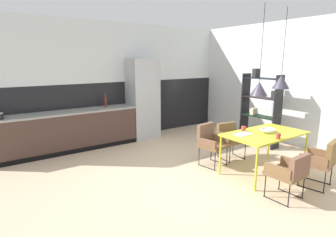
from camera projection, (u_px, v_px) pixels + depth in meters
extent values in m
plane|color=#CAAF8C|center=(204.00, 180.00, 4.71)|extent=(8.80, 8.80, 0.00)
cube|color=black|center=(120.00, 110.00, 7.22)|extent=(6.52, 0.12, 1.49)
cube|color=silver|center=(118.00, 52.00, 6.90)|extent=(6.52, 0.12, 1.49)
cube|color=silver|center=(310.00, 85.00, 6.18)|extent=(0.12, 6.77, 2.97)
cube|color=#453029|center=(67.00, 132.00, 6.15)|extent=(3.21, 0.60, 0.87)
cube|color=gray|center=(65.00, 113.00, 6.06)|extent=(3.24, 0.63, 0.04)
cube|color=black|center=(72.00, 152.00, 5.99)|extent=(3.21, 0.01, 0.10)
cube|color=#ADAFB2|center=(143.00, 99.00, 7.14)|extent=(0.74, 0.60, 2.09)
cube|color=gold|center=(265.00, 134.00, 4.87)|extent=(1.51, 0.86, 0.03)
cylinder|color=gold|center=(220.00, 155.00, 4.86)|extent=(0.04, 0.04, 0.73)
cylinder|color=gold|center=(269.00, 142.00, 5.66)|extent=(0.04, 0.04, 0.73)
cylinder|color=gold|center=(256.00, 169.00, 4.24)|extent=(0.04, 0.04, 0.73)
cylinder|color=gold|center=(305.00, 152.00, 5.04)|extent=(0.04, 0.04, 0.73)
cube|color=brown|center=(232.00, 140.00, 5.65)|extent=(0.54, 0.52, 0.06)
cube|color=brown|center=(226.00, 130.00, 5.79)|extent=(0.46, 0.14, 0.30)
cube|color=brown|center=(240.00, 134.00, 5.73)|extent=(0.11, 0.42, 0.14)
cube|color=brown|center=(224.00, 137.00, 5.54)|extent=(0.11, 0.42, 0.14)
cylinder|color=black|center=(245.00, 151.00, 5.62)|extent=(0.02, 0.02, 0.38)
cylinder|color=black|center=(230.00, 154.00, 5.45)|extent=(0.02, 0.02, 0.38)
cylinder|color=black|center=(233.00, 146.00, 5.95)|extent=(0.02, 0.02, 0.38)
cylinder|color=black|center=(218.00, 149.00, 5.78)|extent=(0.02, 0.02, 0.38)
cylinder|color=black|center=(238.00, 157.00, 5.83)|extent=(0.08, 0.41, 0.02)
cylinder|color=black|center=(224.00, 160.00, 5.65)|extent=(0.08, 0.41, 0.02)
cube|color=brown|center=(285.00, 173.00, 4.02)|extent=(0.50, 0.48, 0.06)
cube|color=brown|center=(300.00, 166.00, 3.82)|extent=(0.46, 0.10, 0.30)
cube|color=brown|center=(278.00, 171.00, 3.87)|extent=(0.07, 0.42, 0.14)
cube|color=brown|center=(294.00, 164.00, 4.13)|extent=(0.07, 0.42, 0.14)
cylinder|color=black|center=(265.00, 186.00, 4.09)|extent=(0.02, 0.02, 0.36)
cylinder|color=black|center=(280.00, 179.00, 4.33)|extent=(0.02, 0.02, 0.36)
cylinder|color=black|center=(289.00, 195.00, 3.80)|extent=(0.02, 0.02, 0.36)
cylinder|color=black|center=(303.00, 188.00, 4.03)|extent=(0.02, 0.02, 0.36)
cylinder|color=black|center=(276.00, 201.00, 3.98)|extent=(0.03, 0.41, 0.02)
cylinder|color=black|center=(290.00, 193.00, 4.22)|extent=(0.03, 0.41, 0.02)
cube|color=brown|center=(213.00, 146.00, 5.29)|extent=(0.55, 0.54, 0.06)
cube|color=brown|center=(205.00, 133.00, 5.38)|extent=(0.46, 0.16, 0.38)
cube|color=brown|center=(220.00, 138.00, 5.42)|extent=(0.12, 0.42, 0.14)
cube|color=brown|center=(207.00, 143.00, 5.12)|extent=(0.12, 0.42, 0.14)
cylinder|color=black|center=(227.00, 156.00, 5.34)|extent=(0.02, 0.02, 0.37)
cylinder|color=black|center=(215.00, 161.00, 5.07)|extent=(0.02, 0.02, 0.37)
cylinder|color=black|center=(211.00, 151.00, 5.61)|extent=(0.02, 0.02, 0.37)
cylinder|color=black|center=(199.00, 156.00, 5.33)|extent=(0.02, 0.02, 0.37)
cylinder|color=black|center=(218.00, 162.00, 5.51)|extent=(0.09, 0.41, 0.02)
cylinder|color=black|center=(207.00, 167.00, 5.24)|extent=(0.09, 0.41, 0.02)
cube|color=brown|center=(317.00, 163.00, 4.42)|extent=(0.57, 0.55, 0.06)
cube|color=brown|center=(332.00, 153.00, 4.24)|extent=(0.46, 0.17, 0.37)
cube|color=brown|center=(313.00, 160.00, 4.24)|extent=(0.13, 0.42, 0.14)
cube|color=brown|center=(321.00, 154.00, 4.56)|extent=(0.13, 0.42, 0.14)
cylinder|color=black|center=(299.00, 175.00, 4.45)|extent=(0.02, 0.02, 0.37)
cylinder|color=black|center=(307.00, 168.00, 4.74)|extent=(0.02, 0.02, 0.37)
cylinder|color=black|center=(325.00, 182.00, 4.20)|extent=(0.02, 0.02, 0.37)
cylinder|color=black|center=(331.00, 175.00, 4.48)|extent=(0.02, 0.02, 0.37)
cylinder|color=black|center=(310.00, 189.00, 4.36)|extent=(0.10, 0.41, 0.02)
cylinder|color=black|center=(317.00, 181.00, 4.65)|extent=(0.10, 0.41, 0.02)
cylinder|color=silver|center=(268.00, 131.00, 4.87)|extent=(0.13, 0.13, 0.07)
torus|color=beige|center=(268.00, 130.00, 4.86)|extent=(0.28, 0.28, 0.05)
cube|color=white|center=(240.00, 135.00, 4.72)|extent=(0.16, 0.20, 0.01)
cube|color=white|center=(246.00, 133.00, 4.81)|extent=(0.16, 0.20, 0.01)
cube|color=beige|center=(243.00, 134.00, 4.76)|extent=(0.01, 0.20, 0.00)
cylinder|color=#B23D33|center=(243.00, 129.00, 4.98)|extent=(0.08, 0.08, 0.09)
torus|color=#B23D33|center=(245.00, 128.00, 5.01)|extent=(0.06, 0.01, 0.06)
cylinder|color=#B23D33|center=(278.00, 136.00, 4.49)|extent=(0.07, 0.07, 0.09)
torus|color=#B23D33|center=(280.00, 136.00, 4.51)|extent=(0.06, 0.01, 0.06)
cylinder|color=maroon|center=(106.00, 102.00, 6.61)|extent=(0.06, 0.06, 0.26)
cylinder|color=maroon|center=(105.00, 95.00, 6.57)|extent=(0.03, 0.03, 0.09)
cube|color=black|center=(245.00, 107.00, 6.91)|extent=(0.30, 0.03, 1.72)
cube|color=black|center=(278.00, 113.00, 6.17)|extent=(0.30, 0.03, 1.72)
cube|color=black|center=(258.00, 134.00, 6.67)|extent=(0.30, 0.91, 0.02)
cube|color=#334C8C|center=(268.00, 133.00, 6.43)|extent=(0.18, 0.10, 0.18)
cube|color=black|center=(260.00, 116.00, 6.57)|extent=(0.30, 0.91, 0.02)
cube|color=beige|center=(254.00, 111.00, 6.70)|extent=(0.18, 0.10, 0.16)
cube|color=black|center=(261.00, 98.00, 6.47)|extent=(0.30, 0.91, 0.02)
cube|color=#262628|center=(275.00, 95.00, 6.16)|extent=(0.18, 0.10, 0.18)
cube|color=black|center=(263.00, 78.00, 6.38)|extent=(0.30, 0.91, 0.02)
cube|color=#262628|center=(256.00, 73.00, 6.51)|extent=(0.18, 0.10, 0.21)
cylinder|color=black|center=(262.00, 43.00, 4.35)|extent=(0.01, 0.01, 1.23)
cone|color=#342E3B|center=(259.00, 89.00, 4.50)|extent=(0.29, 0.29, 0.23)
cylinder|color=black|center=(285.00, 42.00, 4.67)|extent=(0.01, 0.01, 1.14)
cone|color=#342E3B|center=(281.00, 82.00, 4.82)|extent=(0.30, 0.30, 0.24)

